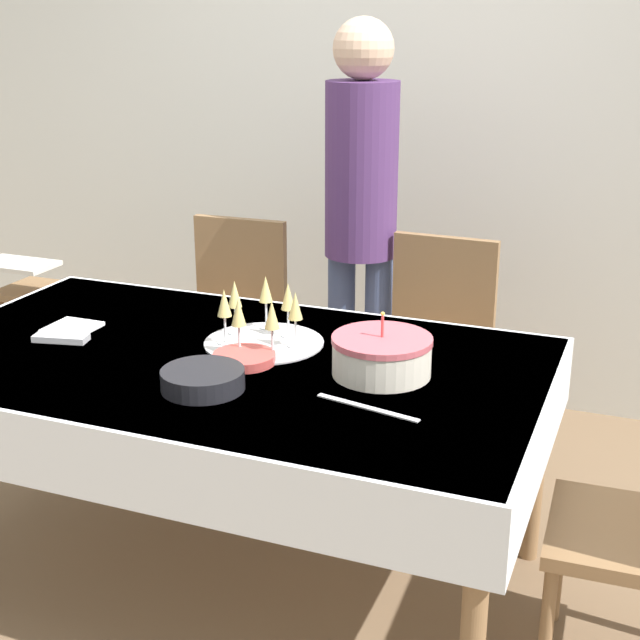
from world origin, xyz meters
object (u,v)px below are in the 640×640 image
birthday_cake (382,356)px  champagne_tray (261,320)px  dining_chair_far_right (433,355)px  person_standing (361,201)px  plate_stack_main (203,379)px  plate_stack_dessert (244,358)px  dining_chair_far_left (231,327)px  high_chair (34,307)px

birthday_cake → champagne_tray: size_ratio=0.76×
dining_chair_far_right → person_standing: size_ratio=0.55×
dining_chair_far_right → plate_stack_main: size_ratio=4.18×
dining_chair_far_right → champagne_tray: 0.88m
birthday_cake → plate_stack_dessert: birthday_cake is taller
dining_chair_far_left → high_chair: 1.01m
plate_stack_dessert → champagne_tray: bearing=96.5°
dining_chair_far_right → person_standing: 0.65m
dining_chair_far_left → person_standing: bearing=17.0°
high_chair → dining_chair_far_left: bearing=-1.5°
dining_chair_far_left → dining_chair_far_right: same height
champagne_tray → plate_stack_main: (0.00, -0.38, -0.05)m
birthday_cake → plate_stack_dessert: (-0.40, -0.06, -0.04)m
birthday_cake → high_chair: 2.13m
plate_stack_main → high_chair: 1.91m
dining_chair_far_left → person_standing: person_standing is taller
birthday_cake → plate_stack_main: bearing=-146.5°
dining_chair_far_left → plate_stack_dessert: bearing=-60.4°
dining_chair_far_left → person_standing: size_ratio=0.55×
dining_chair_far_left → plate_stack_main: dining_chair_far_left is taller
person_standing → high_chair: size_ratio=2.44×
birthday_cake → champagne_tray: bearing=166.4°
dining_chair_far_right → high_chair: 1.86m
plate_stack_main → plate_stack_dessert: plate_stack_main is taller
birthday_cake → plate_stack_main: (-0.42, -0.28, -0.03)m
champagne_tray → plate_stack_main: 0.38m
champagne_tray → plate_stack_main: champagne_tray is taller
birthday_cake → person_standing: 1.09m
champagne_tray → plate_stack_dessert: bearing=-83.5°
champagne_tray → birthday_cake: bearing=-13.6°
dining_chair_far_left → champagne_tray: size_ratio=2.57×
dining_chair_far_left → champagne_tray: 0.94m
dining_chair_far_left → plate_stack_main: 1.24m
plate_stack_dessert → dining_chair_far_right: bearing=68.9°
plate_stack_main → birthday_cake: bearing=33.5°
dining_chair_far_right → plate_stack_dessert: size_ratio=5.16×
plate_stack_main → plate_stack_dessert: 0.22m
champagne_tray → high_chair: 1.72m
plate_stack_dessert → person_standing: size_ratio=0.11×
champagne_tray → plate_stack_dessert: size_ratio=2.01×
plate_stack_main → plate_stack_dessert: bearing=85.4°
plate_stack_dessert → person_standing: bearing=90.2°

